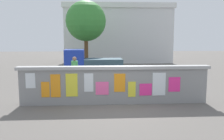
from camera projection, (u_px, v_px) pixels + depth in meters
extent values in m
plane|color=#605B56|center=(107.00, 74.00, 17.36)|extent=(60.00, 60.00, 0.00)
cube|color=gray|center=(115.00, 86.00, 9.36)|extent=(7.24, 0.30, 1.37)
cube|color=#A2A2A2|center=(115.00, 68.00, 9.26)|extent=(7.44, 0.42, 0.12)
cube|color=silver|center=(30.00, 81.00, 8.97)|extent=(0.36, 0.02, 0.57)
cube|color=orange|center=(45.00, 90.00, 9.04)|extent=(0.31, 0.03, 0.59)
cube|color=orange|center=(56.00, 86.00, 9.05)|extent=(0.37, 0.01, 0.88)
cube|color=yellow|center=(72.00, 85.00, 9.08)|extent=(0.44, 0.02, 0.88)
cube|color=silver|center=(89.00, 83.00, 9.11)|extent=(0.35, 0.02, 0.71)
cube|color=#F9599E|center=(102.00, 88.00, 9.17)|extent=(0.50, 0.04, 0.50)
cube|color=orange|center=(120.00, 83.00, 9.18)|extent=(0.43, 0.02, 0.70)
cube|color=yellow|center=(132.00, 89.00, 9.25)|extent=(0.29, 0.02, 0.59)
cube|color=#F42D8C|center=(146.00, 90.00, 9.28)|extent=(0.48, 0.03, 0.47)
cube|color=silver|center=(159.00, 84.00, 9.29)|extent=(0.51, 0.02, 0.90)
cube|color=#F42D8C|center=(174.00, 84.00, 9.33)|extent=(0.46, 0.02, 0.57)
cylinder|color=black|center=(73.00, 75.00, 14.61)|extent=(0.71, 0.22, 0.70)
cylinder|color=black|center=(74.00, 72.00, 15.89)|extent=(0.71, 0.22, 0.70)
cylinder|color=black|center=(114.00, 74.00, 14.84)|extent=(0.71, 0.22, 0.70)
cylinder|color=black|center=(112.00, 71.00, 16.12)|extent=(0.71, 0.22, 0.70)
cube|color=#1933A5|center=(75.00, 61.00, 15.16)|extent=(1.25, 1.54, 1.50)
cube|color=#334C59|center=(103.00, 66.00, 15.37)|extent=(2.45, 1.58, 0.90)
cylinder|color=black|center=(170.00, 79.00, 13.50)|extent=(0.61, 0.16, 0.60)
cylinder|color=black|center=(147.00, 78.00, 13.54)|extent=(0.61, 0.18, 0.60)
cube|color=#1933A5|center=(158.00, 74.00, 13.48)|extent=(1.02, 0.33, 0.32)
cube|color=black|center=(155.00, 70.00, 13.46)|extent=(0.58, 0.27, 0.10)
cube|color=#262626|center=(168.00, 69.00, 13.43)|extent=(0.09, 0.56, 0.03)
cylinder|color=black|center=(91.00, 87.00, 11.05)|extent=(0.66, 0.12, 0.66)
cylinder|color=black|center=(114.00, 87.00, 10.99)|extent=(0.66, 0.12, 0.66)
cube|color=#197233|center=(102.00, 83.00, 10.99)|extent=(0.95, 0.15, 0.06)
cylinder|color=#197233|center=(105.00, 78.00, 10.96)|extent=(0.03, 0.03, 0.40)
cube|color=black|center=(105.00, 74.00, 10.93)|extent=(0.21, 0.10, 0.05)
cube|color=black|center=(92.00, 75.00, 10.97)|extent=(0.09, 0.44, 0.03)
cylinder|color=black|center=(165.00, 87.00, 10.94)|extent=(0.66, 0.14, 0.66)
cylinder|color=black|center=(186.00, 86.00, 11.17)|extent=(0.66, 0.14, 0.66)
cube|color=red|center=(176.00, 83.00, 11.03)|extent=(0.94, 0.19, 0.06)
cylinder|color=red|center=(179.00, 78.00, 11.04)|extent=(0.03, 0.03, 0.40)
cube|color=black|center=(179.00, 74.00, 11.01)|extent=(0.21, 0.11, 0.05)
cube|color=black|center=(167.00, 75.00, 10.88)|extent=(0.11, 0.44, 0.03)
cylinder|color=purple|center=(77.00, 80.00, 12.42)|extent=(0.12, 0.12, 0.80)
cylinder|color=purple|center=(73.00, 80.00, 12.33)|extent=(0.12, 0.12, 0.80)
cylinder|color=#3F994C|center=(75.00, 67.00, 12.28)|extent=(0.46, 0.46, 0.60)
sphere|color=#8C664C|center=(74.00, 59.00, 12.23)|extent=(0.22, 0.22, 0.22)
cylinder|color=brown|center=(86.00, 52.00, 19.70)|extent=(0.31, 0.31, 2.79)
sphere|color=#348132|center=(86.00, 21.00, 19.37)|extent=(3.25, 3.25, 3.25)
cube|color=silver|center=(117.00, 36.00, 26.55)|extent=(10.96, 5.57, 5.53)
cube|color=silver|center=(117.00, 8.00, 26.15)|extent=(11.26, 5.87, 0.50)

